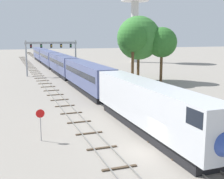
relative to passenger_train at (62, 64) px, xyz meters
The scene contains 10 objects.
ground_plane 49.99m from the passenger_train, 92.30° to the right, with size 400.00×400.00×0.00m, color gray.
track_main 10.44m from the passenger_train, 90.00° to the left, with size 2.60×200.00×0.16m.
track_near 11.59m from the passenger_train, 119.11° to the right, with size 2.60×160.00×0.16m.
passenger_train is the anchor object (origin of this frame).
signal_gantry 4.13m from the passenger_train, behind, with size 12.10×0.49×8.25m.
water_tower 45.49m from the passenger_train, 41.52° to the left, with size 9.89×9.89×26.49m.
stop_sign 45.40m from the passenger_train, 102.73° to the right, with size 0.76×0.08×2.88m.
trackside_tree_left 21.30m from the passenger_train, 58.40° to the right, with size 5.53×5.53×11.68m.
trackside_tree_mid 20.58m from the passenger_train, 47.79° to the right, with size 8.84×8.84×13.23m.
trackside_tree_right 24.81m from the passenger_train, 45.29° to the right, with size 6.02×6.02×10.97m.
Camera 1 is at (-10.61, -20.13, 9.16)m, focal length 47.49 mm.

